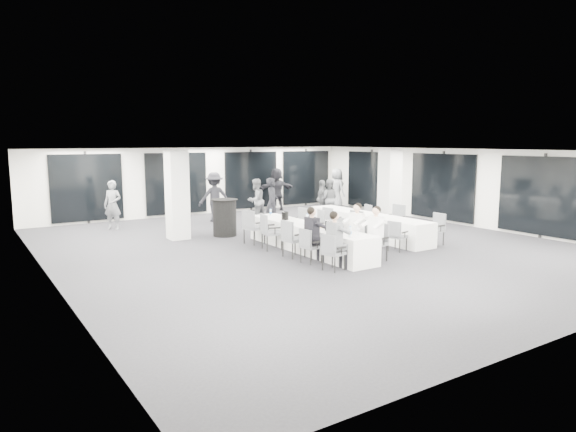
% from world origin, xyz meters
% --- Properties ---
extents(room, '(14.04, 16.04, 2.84)m').
position_xyz_m(room, '(0.89, 1.11, 1.39)').
color(room, '#232328').
rests_on(room, ground).
extents(column_left, '(0.60, 0.60, 2.80)m').
position_xyz_m(column_left, '(-2.80, 3.20, 1.40)').
color(column_left, silver).
rests_on(column_left, floor).
extents(column_right, '(0.60, 0.60, 2.80)m').
position_xyz_m(column_right, '(4.20, 1.00, 1.40)').
color(column_right, silver).
rests_on(column_right, floor).
extents(banquet_table_main, '(0.90, 5.00, 0.75)m').
position_xyz_m(banquet_table_main, '(-0.41, -0.53, 0.38)').
color(banquet_table_main, silver).
rests_on(banquet_table_main, floor).
extents(banquet_table_side, '(0.90, 5.00, 0.75)m').
position_xyz_m(banquet_table_side, '(2.47, 0.20, 0.38)').
color(banquet_table_side, silver).
rests_on(banquet_table_side, floor).
extents(cocktail_table, '(0.87, 0.87, 1.21)m').
position_xyz_m(cocktail_table, '(-1.34, 2.86, 0.61)').
color(cocktail_table, black).
rests_on(cocktail_table, floor).
extents(chair_main_left_near, '(0.54, 0.57, 0.89)m').
position_xyz_m(chair_main_left_near, '(-1.24, -2.68, 0.51)').
color(chair_main_left_near, '#55575D').
rests_on(chair_main_left_near, floor).
extents(chair_main_left_second, '(0.50, 0.54, 0.89)m').
position_xyz_m(chair_main_left_second, '(-1.24, -1.75, 0.51)').
color(chair_main_left_second, '#55575D').
rests_on(chair_main_left_second, floor).
extents(chair_main_left_mid, '(0.54, 0.59, 0.99)m').
position_xyz_m(chair_main_left_mid, '(-1.25, -0.96, 0.57)').
color(chair_main_left_mid, '#55575D').
rests_on(chair_main_left_mid, floor).
extents(chair_main_left_fourth, '(0.61, 0.64, 1.02)m').
position_xyz_m(chair_main_left_fourth, '(-1.25, 0.20, 0.58)').
color(chair_main_left_fourth, '#55575D').
rests_on(chair_main_left_fourth, floor).
extents(chair_main_left_far, '(0.63, 0.66, 1.03)m').
position_xyz_m(chair_main_left_far, '(-1.25, 1.18, 0.59)').
color(chair_main_left_far, '#55575D').
rests_on(chair_main_left_far, floor).
extents(chair_main_right_near, '(0.57, 0.60, 0.97)m').
position_xyz_m(chair_main_right_near, '(0.42, -2.49, 0.55)').
color(chair_main_right_near, '#55575D').
rests_on(chair_main_right_near, floor).
extents(chair_main_right_second, '(0.53, 0.58, 0.97)m').
position_xyz_m(chair_main_right_second, '(0.42, -1.77, 0.55)').
color(chair_main_right_second, '#55575D').
rests_on(chair_main_right_second, floor).
extents(chair_main_right_mid, '(0.50, 0.54, 0.90)m').
position_xyz_m(chair_main_right_mid, '(0.41, -0.70, 0.51)').
color(chair_main_right_mid, '#55575D').
rests_on(chair_main_right_mid, floor).
extents(chair_main_right_fourth, '(0.60, 0.64, 1.01)m').
position_xyz_m(chair_main_right_fourth, '(0.42, 0.16, 0.58)').
color(chair_main_right_fourth, '#55575D').
rests_on(chair_main_right_fourth, floor).
extents(chair_main_right_far, '(0.50, 0.56, 0.98)m').
position_xyz_m(chair_main_right_far, '(0.42, 1.10, 0.56)').
color(chair_main_right_far, '#55575D').
rests_on(chair_main_right_far, floor).
extents(chair_side_left_near, '(0.52, 0.55, 0.86)m').
position_xyz_m(chair_side_left_near, '(1.64, -1.93, 0.49)').
color(chair_side_left_near, '#55575D').
rests_on(chair_side_left_near, floor).
extents(chair_side_left_mid, '(0.57, 0.61, 0.99)m').
position_xyz_m(chair_side_left_mid, '(1.63, -0.38, 0.57)').
color(chair_side_left_mid, '#55575D').
rests_on(chair_side_left_mid, floor).
extents(chair_side_left_far, '(0.53, 0.57, 0.92)m').
position_xyz_m(chair_side_left_far, '(1.64, 1.06, 0.53)').
color(chair_side_left_far, '#55575D').
rests_on(chair_side_left_far, floor).
extents(chair_side_right_near, '(0.48, 0.54, 0.94)m').
position_xyz_m(chair_side_right_near, '(3.30, -1.91, 0.54)').
color(chair_side_right_near, '#55575D').
rests_on(chair_side_right_near, floor).
extents(chair_side_right_mid, '(0.56, 0.62, 1.03)m').
position_xyz_m(chair_side_right_mid, '(3.31, -0.24, 0.59)').
color(chair_side_right_mid, '#55575D').
rests_on(chair_side_right_mid, floor).
extents(chair_side_right_far, '(0.50, 0.54, 0.87)m').
position_xyz_m(chair_side_right_far, '(3.29, 1.24, 0.50)').
color(chair_side_right_far, '#55575D').
rests_on(chair_side_right_far, floor).
extents(seated_guest_a, '(0.50, 0.38, 1.44)m').
position_xyz_m(seated_guest_a, '(-1.08, -2.66, 0.81)').
color(seated_guest_a, slate).
rests_on(seated_guest_a, floor).
extents(seated_guest_b, '(0.50, 0.38, 1.44)m').
position_xyz_m(seated_guest_b, '(-1.08, -1.74, 0.81)').
color(seated_guest_b, black).
rests_on(seated_guest_b, floor).
extents(seated_guest_c, '(0.50, 0.38, 1.44)m').
position_xyz_m(seated_guest_c, '(0.25, -2.51, 0.81)').
color(seated_guest_c, white).
rests_on(seated_guest_c, floor).
extents(seated_guest_d, '(0.50, 0.38, 1.44)m').
position_xyz_m(seated_guest_d, '(0.25, -1.77, 0.81)').
color(seated_guest_d, white).
rests_on(seated_guest_d, floor).
extents(standing_guest_a, '(0.91, 0.94, 2.00)m').
position_xyz_m(standing_guest_a, '(1.00, 3.70, 1.00)').
color(standing_guest_a, black).
rests_on(standing_guest_a, floor).
extents(standing_guest_b, '(1.03, 0.81, 1.87)m').
position_xyz_m(standing_guest_b, '(0.97, 4.85, 0.94)').
color(standing_guest_b, slate).
rests_on(standing_guest_b, floor).
extents(standing_guest_c, '(1.49, 0.92, 2.15)m').
position_xyz_m(standing_guest_c, '(-0.32, 5.79, 1.07)').
color(standing_guest_c, black).
rests_on(standing_guest_c, floor).
extents(standing_guest_d, '(1.17, 0.98, 1.74)m').
position_xyz_m(standing_guest_d, '(3.71, 4.27, 0.87)').
color(standing_guest_d, slate).
rests_on(standing_guest_d, floor).
extents(standing_guest_e, '(0.63, 1.02, 2.08)m').
position_xyz_m(standing_guest_e, '(5.96, 6.18, 1.04)').
color(standing_guest_e, slate).
rests_on(standing_guest_e, floor).
extents(standing_guest_f, '(2.06, 1.02, 2.15)m').
position_xyz_m(standing_guest_f, '(3.35, 7.20, 1.08)').
color(standing_guest_f, black).
rests_on(standing_guest_f, floor).
extents(standing_guest_g, '(0.91, 0.90, 1.94)m').
position_xyz_m(standing_guest_g, '(-4.05, 6.14, 0.97)').
color(standing_guest_g, slate).
rests_on(standing_guest_g, floor).
extents(standing_guest_h, '(1.00, 0.96, 1.78)m').
position_xyz_m(standing_guest_h, '(3.87, 4.06, 0.89)').
color(standing_guest_h, slate).
rests_on(standing_guest_h, floor).
extents(ice_bucket_near, '(0.24, 0.24, 0.27)m').
position_xyz_m(ice_bucket_near, '(-0.50, -1.63, 0.89)').
color(ice_bucket_near, black).
rests_on(ice_bucket_near, banquet_table_main).
extents(ice_bucket_far, '(0.21, 0.21, 0.24)m').
position_xyz_m(ice_bucket_far, '(-0.46, 0.58, 0.87)').
color(ice_bucket_far, black).
rests_on(ice_bucket_far, banquet_table_main).
extents(water_bottle_a, '(0.08, 0.08, 0.24)m').
position_xyz_m(water_bottle_a, '(-0.58, -2.56, 0.87)').
color(water_bottle_a, silver).
rests_on(water_bottle_a, banquet_table_main).
extents(water_bottle_b, '(0.07, 0.07, 0.23)m').
position_xyz_m(water_bottle_b, '(-0.18, -0.17, 0.87)').
color(water_bottle_b, silver).
rests_on(water_bottle_b, banquet_table_main).
extents(water_bottle_c, '(0.06, 0.06, 0.20)m').
position_xyz_m(water_bottle_c, '(-0.34, 1.60, 0.85)').
color(water_bottle_c, silver).
rests_on(water_bottle_c, banquet_table_main).
extents(plate_a, '(0.18, 0.18, 0.03)m').
position_xyz_m(plate_a, '(-0.56, -1.92, 0.76)').
color(plate_a, white).
rests_on(plate_a, banquet_table_main).
extents(plate_b, '(0.19, 0.19, 0.03)m').
position_xyz_m(plate_b, '(-0.28, -2.02, 0.76)').
color(plate_b, white).
rests_on(plate_b, banquet_table_main).
extents(plate_c, '(0.21, 0.21, 0.03)m').
position_xyz_m(plate_c, '(-0.43, -1.19, 0.76)').
color(plate_c, white).
rests_on(plate_c, banquet_table_main).
extents(wine_glass, '(0.07, 0.07, 0.18)m').
position_xyz_m(wine_glass, '(-0.28, -2.52, 0.89)').
color(wine_glass, silver).
rests_on(wine_glass, banquet_table_main).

